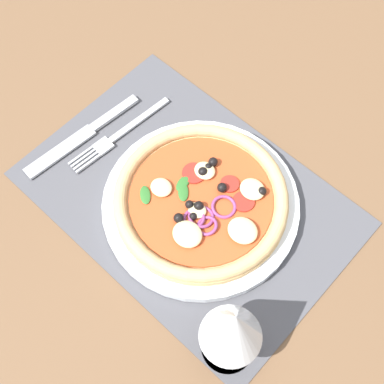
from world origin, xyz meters
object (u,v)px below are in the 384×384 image
at_px(plate, 199,206).
at_px(knife, 82,136).
at_px(pizza, 200,201).
at_px(wine_glass, 233,328).
at_px(fork, 116,137).

bearing_deg(plate, knife, 8.38).
xyz_separation_m(plate, pizza, (-0.00, -0.00, 0.02)).
bearing_deg(wine_glass, pizza, -37.28).
bearing_deg(knife, fork, 136.05).
bearing_deg(pizza, fork, -0.73).
height_order(pizza, wine_glass, wine_glass).
bearing_deg(knife, wine_glass, 81.94).
xyz_separation_m(pizza, wine_glass, (-0.15, 0.11, 0.07)).
bearing_deg(plate, pizza, -175.95).
bearing_deg(pizza, plate, 4.05).
bearing_deg(fork, plate, 94.00).
xyz_separation_m(knife, wine_glass, (-0.36, 0.08, 0.10)).
height_order(fork, knife, knife).
distance_m(pizza, fork, 0.17).
relative_size(plate, fork, 1.49).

